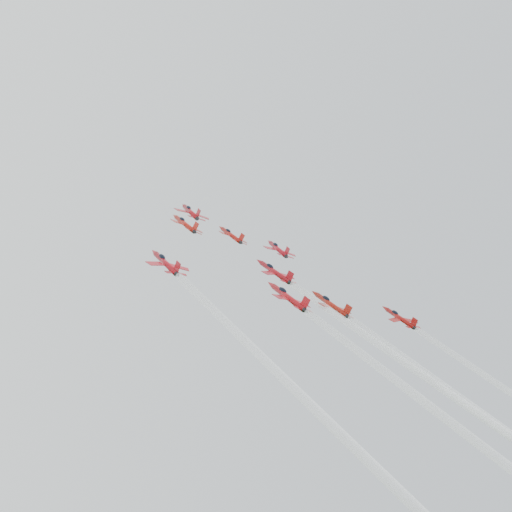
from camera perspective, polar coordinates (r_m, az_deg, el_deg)
jet_lead at (r=165.51m, az=-5.87°, el=3.95°), size 9.91×12.09×9.52m
jet_row2_left at (r=148.60m, az=-6.36°, el=2.88°), size 8.97×10.94×8.61m
jet_row2_center at (r=156.63m, az=-2.25°, el=1.91°), size 8.63×10.52×8.28m
jet_row2_right at (r=163.11m, az=1.93°, el=0.66°), size 9.45×11.53×9.08m
jet_center at (r=106.75m, az=14.04°, el=-10.88°), size 9.16×79.55×62.24m
jet_rear_farleft at (r=80.11m, az=2.86°, el=-11.86°), size 8.35×72.52×56.74m
jet_rear_left at (r=92.63m, az=18.44°, el=-15.73°), size 9.50×82.45×64.51m
jet_rear_right at (r=104.34m, az=20.96°, el=-14.55°), size 8.99×78.05×61.06m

